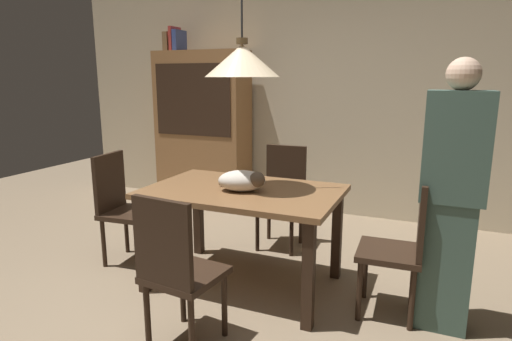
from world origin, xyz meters
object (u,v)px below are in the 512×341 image
Objects in this scene: chair_far_back at (283,192)px; chair_near_front at (176,267)px; book_red_tall at (175,39)px; chair_right_side at (403,242)px; person_standing at (451,199)px; pendant_lamp at (242,60)px; dining_table at (243,202)px; book_brown_thick at (170,42)px; hutch_bookcase at (203,133)px; book_blue_wide at (179,41)px; cat_sleeping at (243,181)px; chair_left_side at (121,203)px.

chair_far_back and chair_near_front have the same top height.
chair_near_front is at bearing -57.39° from book_red_tall.
chair_right_side is at bearing -37.71° from chair_far_back.
person_standing is at bearing -33.22° from chair_far_back.
pendant_lamp is 1.61m from person_standing.
chair_far_back reaches higher than dining_table.
chair_right_side is 3.88× the size of book_brown_thick.
dining_table is at bearing 89.44° from chair_near_front.
hutch_bookcase is at bearing -0.24° from book_red_tall.
book_brown_thick reaches higher than chair_far_back.
pendant_lamp is 2.33m from hutch_bookcase.
dining_table is 2.80m from book_brown_thick.
chair_near_front is 3.88× the size of book_blue_wide.
dining_table is 1.14m from chair_right_side.
cat_sleeping reaches higher than dining_table.
pendant_lamp is 0.70× the size of hutch_bookcase.
dining_table is 0.19m from cat_sleeping.
hutch_bookcase is 6.61× the size of book_red_tall.
chair_far_back is at bearing 89.82° from chair_near_front.
dining_table is 1.51× the size of chair_left_side.
person_standing reaches higher than chair_left_side.
pendant_lamp is 0.78× the size of person_standing.
book_red_tall is at bearing 152.73° from chair_far_back.
pendant_lamp reaches higher than person_standing.
book_brown_thick reaches higher than dining_table.
person_standing is (1.36, 0.02, 0.01)m from cat_sleeping.
book_red_tall reaches higher than person_standing.
pendant_lamp reaches higher than hutch_bookcase.
hutch_bookcase is (-1.33, 0.87, 0.38)m from chair_far_back.
chair_right_side is 2.26m from chair_left_side.
book_red_tall is (-0.56, 1.75, 1.48)m from chair_left_side.
chair_right_side is 2.30× the size of cat_sleeping.
book_brown_thick is at bearing 123.64° from chair_near_front.
person_standing is (1.38, -0.03, 0.19)m from dining_table.
chair_left_side reaches higher than cat_sleeping.
book_blue_wide reaches higher than chair_left_side.
cat_sleeping is 2.26m from hutch_bookcase.
book_brown_thick reaches higher than hutch_bookcase.
book_brown_thick reaches higher than chair_right_side.
pendant_lamp is 5.42× the size of book_brown_thick.
chair_far_back is 1.00× the size of chair_near_front.
chair_far_back is at bearing 38.20° from chair_left_side.
book_red_tall is (-1.69, 1.75, 0.33)m from pendant_lamp.
book_blue_wide is (-1.62, 2.62, 1.46)m from chair_near_front.
hutch_bookcase is at bearing 144.75° from chair_right_side.
chair_far_back is at bearing -27.27° from book_red_tall.
chair_right_side and chair_left_side have the same top height.
chair_left_side is (-1.13, -0.01, -0.14)m from dining_table.
chair_left_side is (-1.12, -0.89, 0.00)m from chair_far_back.
chair_left_side reaches higher than dining_table.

